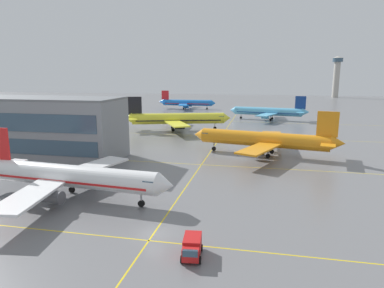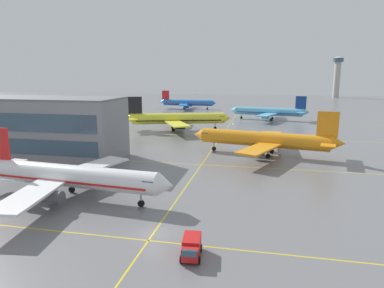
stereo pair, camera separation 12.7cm
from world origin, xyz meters
name	(u,v)px [view 2 (the right image)]	position (x,y,z in m)	size (l,w,h in m)	color
ground_plane	(154,233)	(0.00, 0.00, 0.00)	(600.00, 600.00, 0.00)	slate
airliner_front_gate	(68,176)	(-17.11, 8.98, 3.75)	(35.31, 30.35, 10.97)	white
airliner_second_row	(265,140)	(13.60, 45.79, 3.91)	(36.71, 31.21, 11.46)	orange
airliner_third_row	(177,119)	(-17.05, 78.79, 4.10)	(37.87, 32.33, 12.00)	yellow
airliner_far_left_stand	(269,112)	(15.40, 113.92, 3.65)	(34.26, 29.20, 10.68)	#5BB7E5
airliner_far_right_stand	(187,103)	(-30.27, 153.54, 3.55)	(33.30, 28.85, 10.39)	blue
taxiway_markings	(213,148)	(0.00, 51.72, 0.00)	(153.69, 157.58, 0.01)	yellow
service_truck_red_van	(191,247)	(5.84, -4.50, 1.18)	(2.54, 4.30, 2.10)	red
terminal_building	(1,126)	(-49.59, 32.75, 7.20)	(60.66, 14.34, 14.40)	gray
control_tower	(337,73)	(73.53, 277.21, 20.43)	(8.82, 8.82, 34.94)	#ADA89E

